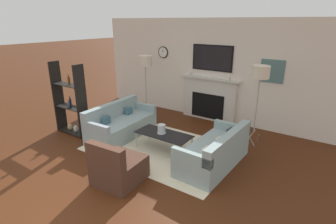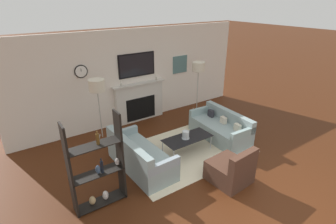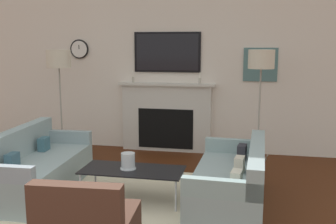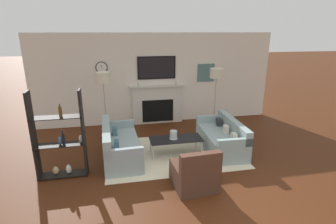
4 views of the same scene
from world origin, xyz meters
TOP-DOWN VIEW (x-y plane):
  - fireplace_wall at (0.00, 4.80)m, footprint 7.26×0.28m
  - area_rug at (0.00, 2.49)m, footprint 3.05×2.12m
  - couch_left at (-1.22, 2.49)m, footprint 0.84×1.79m
  - couch_right at (1.22, 2.49)m, footprint 0.83×1.73m
  - coffee_table at (0.06, 2.44)m, footprint 1.20×0.54m
  - hurricane_candle at (0.01, 2.44)m, footprint 0.19×0.19m
  - floor_lamp_left at (-1.53, 3.85)m, footprint 0.37×0.37m
  - floor_lamp_right at (1.53, 3.85)m, footprint 0.37×0.37m

SIDE VIEW (x-z plane):
  - area_rug at x=0.00m, z-range 0.00..0.01m
  - couch_right at x=1.22m, z-range -0.09..0.63m
  - couch_left at x=-1.22m, z-range -0.11..0.67m
  - coffee_table at x=0.06m, z-range 0.17..0.55m
  - hurricane_candle at x=0.01m, z-range 0.37..0.56m
  - fireplace_wall at x=0.00m, z-range -0.13..2.57m
  - floor_lamp_left at x=-1.53m, z-range 0.70..2.46m
  - floor_lamp_right at x=1.53m, z-range 0.71..2.47m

